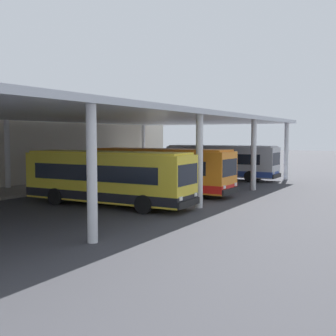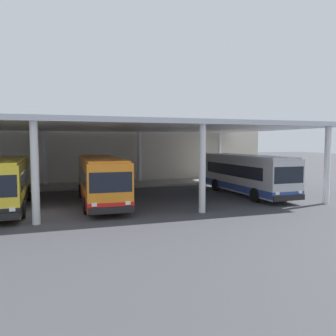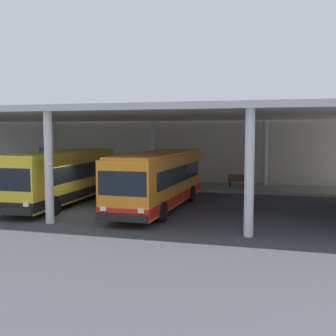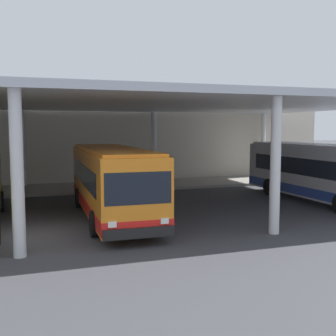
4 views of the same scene
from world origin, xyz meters
name	(u,v)px [view 2 (image 2 of 4)]	position (x,y,z in m)	size (l,w,h in m)	color
ground_plane	(39,214)	(0.00, 0.00, 0.00)	(200.00, 200.00, 0.00)	#3D3D42
platform_kerb	(45,187)	(0.00, 11.75, 0.09)	(42.00, 4.50, 0.18)	gray
station_building_facade	(45,151)	(0.00, 15.00, 3.34)	(48.00, 1.60, 6.68)	beige
canopy_shelter	(40,127)	(0.00, 5.50, 5.29)	(40.00, 17.00, 5.55)	silver
bus_nearest_bay	(4,183)	(-2.12, 2.39, 1.66)	(2.94, 10.60, 3.17)	yellow
bus_second_bay	(101,179)	(3.89, 2.39, 1.66)	(2.87, 10.58, 3.17)	orange
bus_middle_bay	(246,174)	(15.42, 2.75, 1.66)	(2.79, 10.55, 3.17)	#B7B7BC
bench_waiting	(126,178)	(7.45, 11.82, 0.66)	(1.80, 0.45, 0.92)	brown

